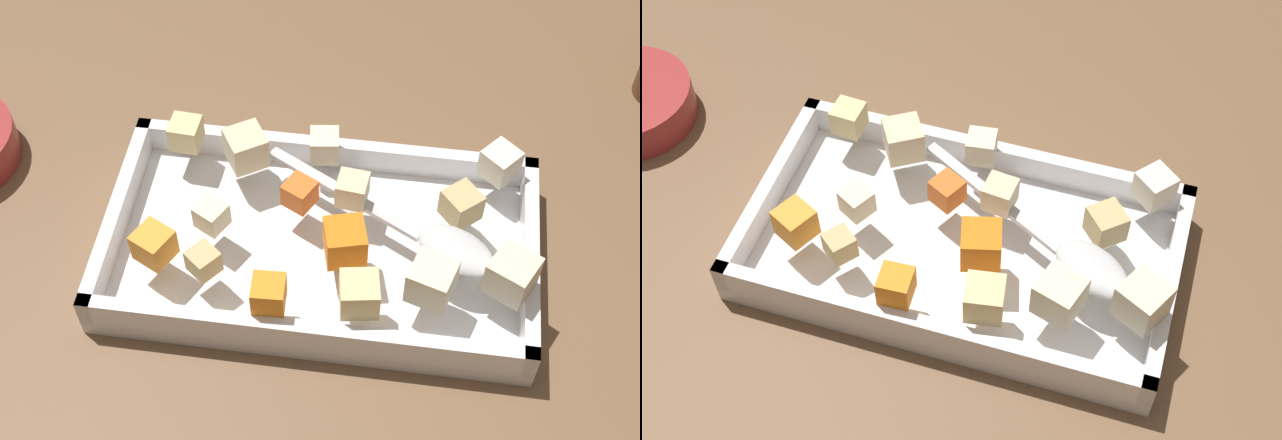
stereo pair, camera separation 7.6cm
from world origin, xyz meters
The scene contains 18 objects.
ground_plane centered at (0.00, 0.00, 0.00)m, with size 4.00×4.00×0.00m, color brown.
baking_dish centered at (0.01, 0.02, 0.01)m, with size 0.37×0.21×0.04m.
carrot_chunk_near_right centered at (0.04, -0.01, 0.06)m, with size 0.03×0.03×0.03m, color orange.
carrot_chunk_front_center centered at (-0.02, -0.06, 0.06)m, with size 0.03×0.03×0.03m, color orange.
carrot_chunk_near_left centered at (-0.01, 0.04, 0.06)m, with size 0.02×0.02×0.02m, color orange.
carrot_chunk_corner_sw centered at (-0.12, -0.03, 0.06)m, with size 0.03×0.03×0.03m, color orange.
potato_chunk_center centered at (0.13, 0.05, 0.06)m, with size 0.03×0.03×0.03m, color tan.
potato_chunk_mid_left centered at (-0.12, 0.09, 0.06)m, with size 0.03×0.03×0.03m, color #E0CC89.
potato_chunk_heap_side centered at (0.11, -0.04, 0.06)m, with size 0.03×0.03×0.03m, color beige.
potato_chunk_corner_ne centered at (-0.08, 0.01, 0.06)m, with size 0.02×0.02×0.02m, color beige.
potato_chunk_near_spoon centered at (0.04, 0.05, 0.06)m, with size 0.03×0.03×0.03m, color beige.
potato_chunk_back_center centered at (0.05, -0.06, 0.06)m, with size 0.03×0.03×0.03m, color #E0CC89.
potato_chunk_under_handle centered at (-0.06, 0.08, 0.06)m, with size 0.03×0.03×0.03m, color beige.
potato_chunk_rim_edge centered at (-0.07, -0.04, 0.05)m, with size 0.02×0.02×0.02m, color tan.
potato_chunk_corner_se centered at (0.01, 0.10, 0.06)m, with size 0.03×0.03×0.03m, color beige.
parsnip_chunk_corner_nw centered at (0.17, -0.02, 0.06)m, with size 0.03×0.03×0.03m, color beige.
parsnip_chunk_far_left centered at (0.16, 0.10, 0.06)m, with size 0.03×0.03×0.03m, color silver.
serving_spoon centered at (0.12, 0.01, 0.05)m, with size 0.21×0.13×0.02m.
Camera 1 is at (0.08, -0.44, 0.66)m, focal length 51.29 mm.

